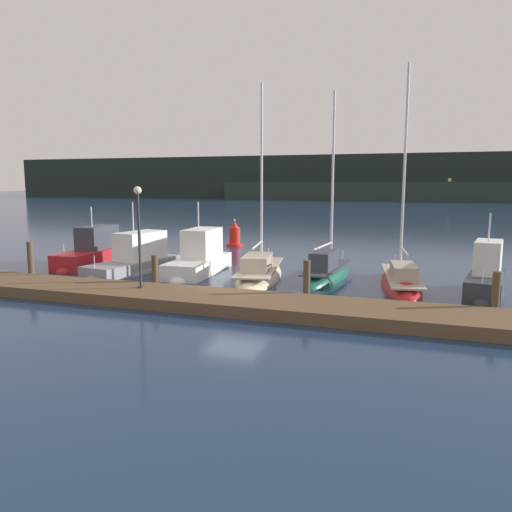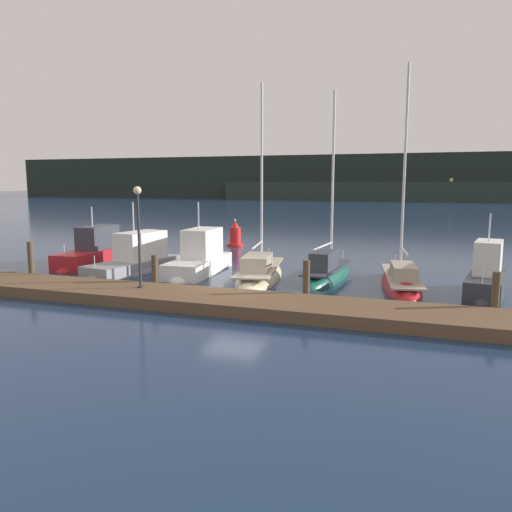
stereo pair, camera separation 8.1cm
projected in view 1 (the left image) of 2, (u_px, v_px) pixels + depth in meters
The scene contains 16 objects.
ground_plane at pixel (234, 293), 21.57m from camera, with size 400.00×400.00×0.00m, color #192D4C.
dock at pixel (211, 300), 19.23m from camera, with size 27.66×2.80×0.45m, color brown.
mooring_pile_0 at pixel (31, 262), 23.90m from camera, with size 0.28×0.28×1.92m, color #4C3D2D.
mooring_pile_1 at pixel (155, 273), 21.77m from camera, with size 0.28×0.28×1.60m, color #4C3D2D.
mooring_pile_2 at pixel (307, 282), 19.60m from camera, with size 0.28×0.28×1.72m, color #4C3D2D.
mooring_pile_3 at pixel (496, 295), 17.44m from camera, with size 0.28×0.28×1.67m, color #4C3D2D.
motorboat_berth_1 at pixel (93, 258), 28.83m from camera, with size 2.25×6.05×4.03m.
motorboat_berth_2 at pixel (135, 266), 26.52m from camera, with size 3.21×6.56×4.39m.
motorboat_berth_3 at pixel (199, 265), 26.27m from camera, with size 2.39×6.03×4.37m.
sailboat_berth_4 at pixel (260, 276), 24.83m from camera, with size 3.34×7.77×10.15m.
sailboat_berth_5 at pixel (327, 276), 24.56m from camera, with size 2.05×6.45×9.74m.
sailboat_berth_6 at pixel (401, 285), 22.67m from camera, with size 2.71×7.48×10.71m.
motorboat_berth_7 at pixel (485, 285), 21.14m from camera, with size 2.25×4.76×4.10m.
channel_buoy at pixel (235, 236), 37.27m from camera, with size 1.22×1.22×2.01m.
dock_lamppost at pixel (139, 221), 20.08m from camera, with size 0.32×0.32×4.13m.
hillside_backdrop at pixel (411, 179), 133.55m from camera, with size 240.00×23.00×12.07m.
Camera 1 is at (7.70, -19.67, 4.75)m, focal length 35.00 mm.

